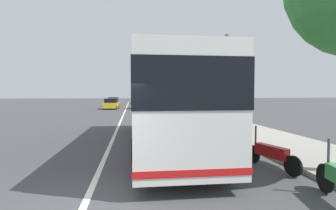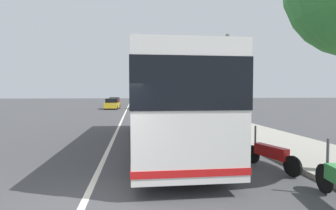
{
  "view_description": "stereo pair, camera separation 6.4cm",
  "coord_description": "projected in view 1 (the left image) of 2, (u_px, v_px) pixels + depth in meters",
  "views": [
    {
      "loc": [
        -5.17,
        -1.0,
        2.31
      ],
      "look_at": [
        5.99,
        -2.48,
        1.79
      ],
      "focal_mm": 28.42,
      "sensor_mm": 36.0,
      "label": 1
    },
    {
      "loc": [
        -5.17,
        -1.07,
        2.31
      ],
      "look_at": [
        5.99,
        -2.48,
        1.79
      ],
      "focal_mm": 28.42,
      "sensor_mm": 36.0,
      "label": 2
    }
  ],
  "objects": [
    {
      "name": "utility_pole",
      "position": [
        227.0,
        81.0,
        17.95
      ],
      "size": [
        0.27,
        0.27,
        6.23
      ],
      "primitive_type": "cylinder",
      "color": "slate",
      "rests_on": "ground"
    },
    {
      "name": "coach_bus",
      "position": [
        163.0,
        100.0,
        11.58
      ],
      "size": [
        12.21,
        2.74,
        3.5
      ],
      "rotation": [
        0.0,
        0.0,
        -0.01
      ],
      "color": "silver",
      "rests_on": "ground"
    },
    {
      "name": "lane_divider_line",
      "position": [
        115.0,
        134.0,
        14.99
      ],
      "size": [
        110.0,
        0.16,
        0.01
      ],
      "primitive_type": "cube",
      "color": "silver",
      "rests_on": "ground"
    },
    {
      "name": "car_behind_bus",
      "position": [
        113.0,
        102.0,
        47.86
      ],
      "size": [
        4.21,
        1.95,
        1.5
      ],
      "rotation": [
        0.0,
        0.0,
        3.11
      ],
      "color": "red",
      "rests_on": "ground"
    },
    {
      "name": "motorcycle_far_end",
      "position": [
        271.0,
        154.0,
        8.03
      ],
      "size": [
        2.1,
        0.69,
        1.24
      ],
      "rotation": [
        0.0,
        0.0,
        0.29
      ],
      "color": "black",
      "rests_on": "ground"
    },
    {
      "name": "car_side_street",
      "position": [
        139.0,
        100.0,
        56.66
      ],
      "size": [
        4.63,
        2.19,
        1.52
      ],
      "rotation": [
        0.0,
        0.0,
        -0.07
      ],
      "color": "red",
      "rests_on": "ground"
    },
    {
      "name": "car_ahead_same_lane",
      "position": [
        139.0,
        104.0,
        38.76
      ],
      "size": [
        4.22,
        2.17,
        1.55
      ],
      "rotation": [
        0.0,
        0.0,
        -0.08
      ],
      "color": "gold",
      "rests_on": "ground"
    },
    {
      "name": "car_far_distant",
      "position": [
        111.0,
        104.0,
        38.02
      ],
      "size": [
        4.39,
        2.07,
        1.5
      ],
      "rotation": [
        0.0,
        0.0,
        3.08
      ],
      "color": "gold",
      "rests_on": "ground"
    },
    {
      "name": "sidewalk_curb",
      "position": [
        243.0,
        130.0,
        15.98
      ],
      "size": [
        110.0,
        3.6,
        0.14
      ],
      "primitive_type": "cube",
      "color": "#9E998E",
      "rests_on": "ground"
    }
  ]
}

